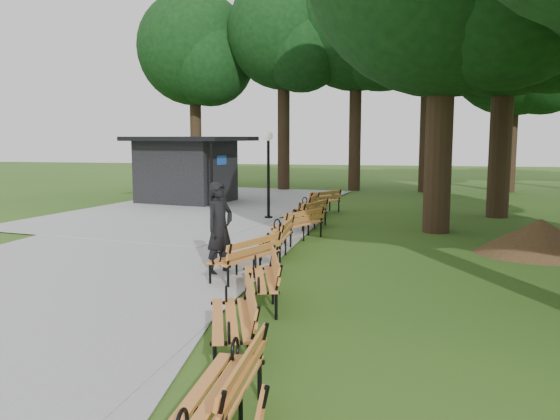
% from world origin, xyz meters
% --- Properties ---
extents(ground, '(100.00, 100.00, 0.00)m').
position_xyz_m(ground, '(0.00, 0.00, 0.00)').
color(ground, '#2A4F16').
rests_on(ground, ground).
extents(path, '(12.00, 38.00, 0.06)m').
position_xyz_m(path, '(-4.00, 3.00, 0.03)').
color(path, '#959598').
rests_on(path, ground).
extents(person, '(0.72, 0.83, 1.92)m').
position_xyz_m(person, '(-0.94, 2.99, 0.96)').
color(person, black).
rests_on(person, ground).
extents(kiosk, '(5.26, 4.80, 2.85)m').
position_xyz_m(kiosk, '(-6.19, 15.16, 1.42)').
color(kiosk, black).
rests_on(kiosk, ground).
extents(lamp_post, '(0.32, 0.32, 3.02)m').
position_xyz_m(lamp_post, '(-1.64, 10.92, 2.18)').
color(lamp_post, black).
rests_on(lamp_post, ground).
extents(dirt_mound, '(2.57, 2.57, 0.87)m').
position_xyz_m(dirt_mound, '(6.09, 6.42, 0.43)').
color(dirt_mound, '#47301C').
rests_on(dirt_mound, ground).
extents(bench_1, '(0.66, 1.91, 0.88)m').
position_xyz_m(bench_1, '(0.94, -3.20, 0.44)').
color(bench_1, '#C8702E').
rests_on(bench_1, ground).
extents(bench_2, '(1.18, 2.00, 0.88)m').
position_xyz_m(bench_2, '(0.47, -1.10, 0.44)').
color(bench_2, '#C8702E').
rests_on(bench_2, ground).
extents(bench_3, '(1.12, 2.00, 0.88)m').
position_xyz_m(bench_3, '(0.36, 1.05, 0.44)').
color(bench_3, '#C8702E').
rests_on(bench_3, ground).
extents(bench_4, '(1.32, 2.00, 0.88)m').
position_xyz_m(bench_4, '(-0.34, 2.74, 0.44)').
color(bench_4, '#C8702E').
rests_on(bench_4, ground).
extents(bench_5, '(0.69, 1.92, 0.88)m').
position_xyz_m(bench_5, '(-0.17, 5.08, 0.44)').
color(bench_5, '#C8702E').
rests_on(bench_5, ground).
extents(bench_6, '(1.45, 1.98, 0.88)m').
position_xyz_m(bench_6, '(-0.00, 7.12, 0.44)').
color(bench_6, '#C8702E').
rests_on(bench_6, ground).
extents(bench_7, '(1.19, 2.00, 0.88)m').
position_xyz_m(bench_7, '(-0.01, 9.25, 0.44)').
color(bench_7, '#C8702E').
rests_on(bench_7, ground).
extents(bench_8, '(0.73, 1.93, 0.88)m').
position_xyz_m(bench_8, '(-0.35, 11.10, 0.44)').
color(bench_8, '#C8702E').
rests_on(bench_8, ground).
extents(bench_9, '(1.57, 1.94, 0.88)m').
position_xyz_m(bench_9, '(-0.05, 12.70, 0.44)').
color(bench_9, '#C8702E').
rests_on(bench_9, ground).
extents(tree_backdrop, '(36.92, 9.92, 16.42)m').
position_xyz_m(tree_backdrop, '(6.31, 22.96, 8.21)').
color(tree_backdrop, black).
rests_on(tree_backdrop, ground).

